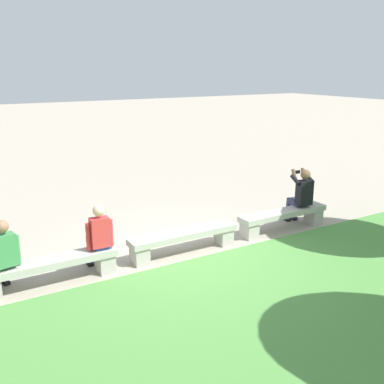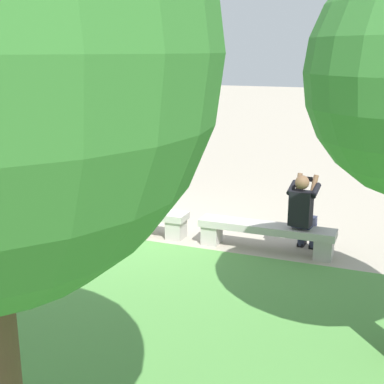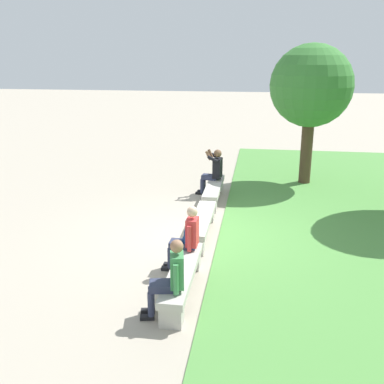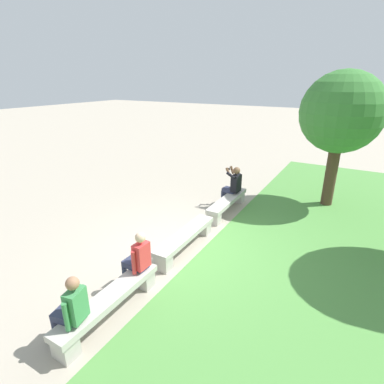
{
  "view_description": "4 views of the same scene",
  "coord_description": "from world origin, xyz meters",
  "px_view_note": "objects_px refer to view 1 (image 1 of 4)",
  "views": [
    {
      "loc": [
        4.01,
        7.05,
        3.51
      ],
      "look_at": [
        -0.43,
        -0.42,
        1.08
      ],
      "focal_mm": 42.0,
      "sensor_mm": 36.0,
      "label": 1
    },
    {
      "loc": [
        -4.48,
        8.09,
        3.18
      ],
      "look_at": [
        -1.07,
        -0.42,
        0.74
      ],
      "focal_mm": 50.0,
      "sensor_mm": 36.0,
      "label": 2
    },
    {
      "loc": [
        9.18,
        1.17,
        3.87
      ],
      "look_at": [
        -0.43,
        -0.29,
        0.87
      ],
      "focal_mm": 42.0,
      "sensor_mm": 36.0,
      "label": 3
    },
    {
      "loc": [
        5.43,
        3.3,
        3.92
      ],
      "look_at": [
        -1.27,
        -0.54,
        0.98
      ],
      "focal_mm": 28.0,
      "sensor_mm": 36.0,
      "label": 4
    }
  ],
  "objects_px": {
    "bench_near": "(184,238)",
    "person_companion": "(3,254)",
    "person_distant": "(98,236)",
    "backpack": "(101,239)",
    "person_photographer": "(301,194)",
    "bench_mid": "(51,267)",
    "bench_main": "(283,217)"
  },
  "relations": [
    {
      "from": "backpack",
      "to": "person_distant",
      "type": "bearing_deg",
      "value": -58.64
    },
    {
      "from": "person_distant",
      "to": "bench_mid",
      "type": "bearing_deg",
      "value": 4.42
    },
    {
      "from": "bench_near",
      "to": "person_companion",
      "type": "bearing_deg",
      "value": -1.15
    },
    {
      "from": "person_companion",
      "to": "bench_near",
      "type": "bearing_deg",
      "value": 178.85
    },
    {
      "from": "person_photographer",
      "to": "backpack",
      "type": "distance_m",
      "value": 4.74
    },
    {
      "from": "person_companion",
      "to": "backpack",
      "type": "bearing_deg",
      "value": 178.02
    },
    {
      "from": "person_distant",
      "to": "person_companion",
      "type": "xyz_separation_m",
      "value": [
        1.55,
        0.0,
        0.0
      ]
    },
    {
      "from": "person_photographer",
      "to": "person_distant",
      "type": "relative_size",
      "value": 1.05
    },
    {
      "from": "bench_mid",
      "to": "person_distant",
      "type": "distance_m",
      "value": 0.94
    },
    {
      "from": "bench_main",
      "to": "person_photographer",
      "type": "xyz_separation_m",
      "value": [
        -0.56,
        -0.08,
        0.43
      ]
    },
    {
      "from": "person_distant",
      "to": "backpack",
      "type": "relative_size",
      "value": 2.94
    },
    {
      "from": "bench_mid",
      "to": "bench_main",
      "type": "bearing_deg",
      "value": 180.0
    },
    {
      "from": "bench_near",
      "to": "person_companion",
      "type": "distance_m",
      "value": 3.25
    },
    {
      "from": "bench_main",
      "to": "person_distant",
      "type": "relative_size",
      "value": 1.77
    },
    {
      "from": "bench_mid",
      "to": "person_photographer",
      "type": "distance_m",
      "value": 5.65
    },
    {
      "from": "person_photographer",
      "to": "person_distant",
      "type": "distance_m",
      "value": 4.77
    },
    {
      "from": "person_distant",
      "to": "bench_near",
      "type": "bearing_deg",
      "value": 177.73
    },
    {
      "from": "bench_mid",
      "to": "person_photographer",
      "type": "height_order",
      "value": "person_photographer"
    },
    {
      "from": "backpack",
      "to": "bench_near",
      "type": "bearing_deg",
      "value": 179.65
    },
    {
      "from": "person_photographer",
      "to": "person_companion",
      "type": "distance_m",
      "value": 6.33
    },
    {
      "from": "person_companion",
      "to": "backpack",
      "type": "height_order",
      "value": "person_companion"
    },
    {
      "from": "bench_near",
      "to": "person_companion",
      "type": "relative_size",
      "value": 1.77
    },
    {
      "from": "person_photographer",
      "to": "backpack",
      "type": "bearing_deg",
      "value": 0.81
    },
    {
      "from": "bench_main",
      "to": "person_companion",
      "type": "relative_size",
      "value": 1.77
    },
    {
      "from": "bench_mid",
      "to": "backpack",
      "type": "xyz_separation_m",
      "value": [
        -0.89,
        -0.01,
        0.32
      ]
    },
    {
      "from": "bench_main",
      "to": "bench_near",
      "type": "xyz_separation_m",
      "value": [
        2.53,
        0.0,
        0.0
      ]
    },
    {
      "from": "bench_mid",
      "to": "person_photographer",
      "type": "relative_size",
      "value": 1.69
    },
    {
      "from": "person_distant",
      "to": "backpack",
      "type": "bearing_deg",
      "value": 121.36
    },
    {
      "from": "bench_main",
      "to": "bench_mid",
      "type": "bearing_deg",
      "value": 0.0
    },
    {
      "from": "bench_main",
      "to": "backpack",
      "type": "distance_m",
      "value": 4.19
    },
    {
      "from": "bench_near",
      "to": "person_distant",
      "type": "relative_size",
      "value": 1.77
    },
    {
      "from": "bench_main",
      "to": "person_companion",
      "type": "xyz_separation_m",
      "value": [
        5.76,
        -0.06,
        0.36
      ]
    }
  ]
}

